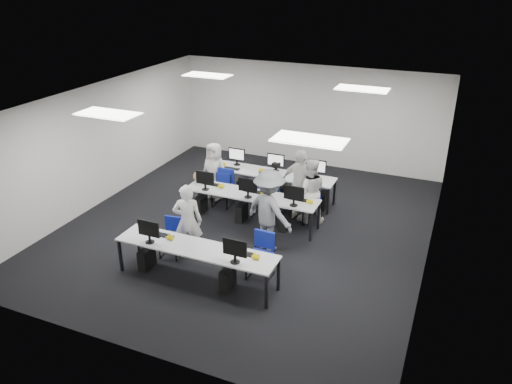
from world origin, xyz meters
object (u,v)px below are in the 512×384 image
at_px(chair_0, 172,244).
at_px(student_0, 188,221).
at_px(student_3, 299,184).
at_px(chair_4, 298,208).
at_px(student_1, 310,191).
at_px(chair_5, 226,191).
at_px(photographer, 269,210).
at_px(chair_3, 263,204).
at_px(chair_7, 312,205).
at_px(chair_6, 271,198).
at_px(desk_front, 196,250).
at_px(desk_mid, 251,196).
at_px(chair_1, 261,263).
at_px(student_2, 215,171).
at_px(chair_2, 223,194).

distance_m(chair_0, student_0, 0.66).
height_order(chair_0, student_3, student_3).
bearing_deg(chair_4, student_1, 12.55).
distance_m(chair_4, student_3, 0.57).
distance_m(chair_5, student_0, 2.86).
xyz_separation_m(student_1, student_3, (-0.29, 0.11, 0.07)).
height_order(chair_5, photographer, photographer).
bearing_deg(chair_0, chair_3, 60.04).
relative_size(chair_0, photographer, 0.46).
bearing_deg(chair_3, chair_7, 20.31).
height_order(chair_7, student_1, student_1).
relative_size(chair_3, student_3, 0.54).
distance_m(chair_5, chair_6, 1.24).
bearing_deg(desk_front, desk_mid, 90.00).
height_order(desk_mid, chair_0, chair_0).
xyz_separation_m(chair_4, student_1, (0.25, 0.04, 0.48)).
relative_size(chair_7, student_0, 0.51).
distance_m(desk_front, chair_7, 3.75).
bearing_deg(student_1, chair_7, -105.65).
bearing_deg(chair_4, chair_0, -123.32).
xyz_separation_m(chair_5, student_1, (2.32, -0.27, 0.53)).
relative_size(chair_1, chair_3, 0.98).
height_order(chair_5, chair_7, chair_7).
bearing_deg(photographer, student_2, -18.08).
bearing_deg(desk_front, student_0, 129.32).
height_order(chair_4, student_1, student_1).
height_order(desk_front, chair_5, chair_5).
bearing_deg(chair_1, chair_7, 89.34).
height_order(desk_front, student_1, student_1).
bearing_deg(photographer, student_0, 55.32).
bearing_deg(student_1, chair_3, -14.95).
height_order(chair_2, photographer, photographer).
height_order(chair_6, student_2, student_2).
bearing_deg(desk_front, student_2, 112.03).
height_order(desk_front, chair_7, chair_7).
bearing_deg(chair_4, chair_1, -84.44).
xyz_separation_m(chair_4, student_2, (-2.39, 0.33, 0.44)).
bearing_deg(student_2, chair_0, -75.17).
relative_size(chair_5, student_0, 0.51).
height_order(chair_6, photographer, photographer).
bearing_deg(student_1, chair_2, -20.76).
bearing_deg(desk_mid, student_0, -107.31).
bearing_deg(photographer, student_3, -72.76).
relative_size(desk_front, chair_3, 3.46).
distance_m(chair_6, student_3, 1.00).
relative_size(student_1, photographer, 0.87).
relative_size(desk_front, chair_0, 3.89).
bearing_deg(chair_3, student_1, 4.08).
bearing_deg(chair_5, desk_mid, -47.79).
bearing_deg(chair_1, desk_mid, 119.92).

